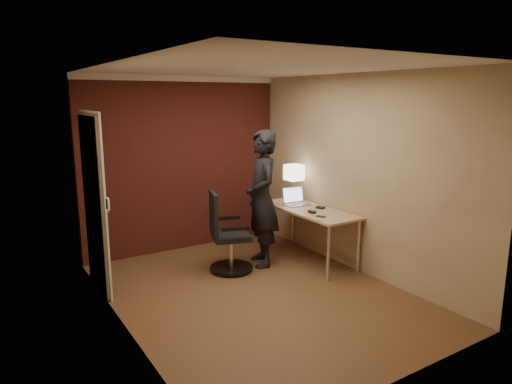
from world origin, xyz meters
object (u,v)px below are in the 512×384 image
person (262,199)px  desk (313,217)px  mouse (312,212)px  desk_lamp (294,173)px  phone (321,216)px  laptop (295,200)px  wallet (320,208)px  office_chair (226,237)px

person → desk: bearing=88.7°
desk → mouse: 0.31m
desk_lamp → phone: 1.00m
laptop → wallet: (0.14, -0.39, -0.05)m
desk → desk_lamp: 0.72m
desk → wallet: wallet is taller
office_chair → desk: bearing=-11.8°
desk_lamp → laptop: size_ratio=1.51×
wallet → phone: bearing=-129.5°
person → mouse: bearing=66.5°
laptop → person: 0.63m
desk_lamp → wallet: desk_lamp is taller
desk_lamp → person: size_ratio=0.30×
desk_lamp → mouse: desk_lamp is taller
laptop → office_chair: office_chair is taller
desk_lamp → mouse: 0.81m
laptop → mouse: (-0.12, -0.53, -0.05)m
desk → wallet: (0.08, -0.06, 0.14)m
mouse → person: 0.67m
mouse → office_chair: (-1.03, 0.45, -0.29)m
phone → wallet: wallet is taller
laptop → person: (-0.62, -0.10, 0.11)m
laptop → office_chair: bearing=-176.2°
laptop → wallet: bearing=-70.5°
mouse → person: size_ratio=0.06×
phone → mouse: bearing=62.0°
desk_lamp → wallet: size_ratio=4.86×
desk_lamp → person: person is taller
desk → wallet: 0.17m
laptop → phone: (-0.15, -0.74, -0.06)m
laptop → office_chair: size_ratio=0.35×
desk_lamp → laptop: desk_lamp is taller
wallet → person: person is taller
laptop → wallet: laptop is taller
desk → laptop: 0.39m
desk_lamp → office_chair: (-1.23, -0.22, -0.69)m
office_chair → person: bearing=-2.1°
desk → phone: 0.48m
desk_lamp → person: (-0.70, -0.24, -0.25)m
mouse → phone: bearing=-95.0°
wallet → person: 0.82m
desk → wallet: size_ratio=13.64×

